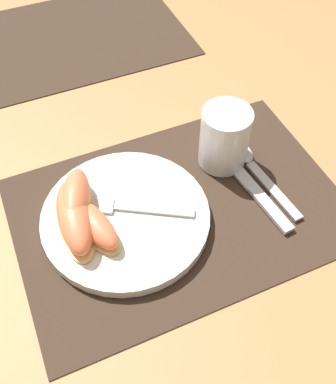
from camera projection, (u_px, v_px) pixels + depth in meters
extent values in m
plane|color=#A37547|center=(180.00, 210.00, 0.64)|extent=(3.00, 3.00, 0.00)
cube|color=#38281E|center=(180.00, 209.00, 0.64)|extent=(0.46, 0.31, 0.00)
cube|color=#38281E|center=(68.00, 38.00, 0.90)|extent=(0.46, 0.31, 0.00)
cylinder|color=white|center=(126.00, 218.00, 0.62)|extent=(0.23, 0.23, 0.02)
cylinder|color=silver|center=(224.00, 138.00, 0.66)|extent=(0.07, 0.07, 0.10)
cylinder|color=yellow|center=(223.00, 151.00, 0.68)|extent=(0.06, 0.06, 0.04)
cube|color=#BCBCC1|center=(270.00, 209.00, 0.63)|extent=(0.02, 0.09, 0.01)
cube|color=#BCBCC1|center=(227.00, 159.00, 0.69)|extent=(0.03, 0.13, 0.01)
cube|color=#BCBCC1|center=(273.00, 190.00, 0.65)|extent=(0.03, 0.12, 0.01)
ellipsoid|color=#BCBCC1|center=(239.00, 149.00, 0.70)|extent=(0.04, 0.06, 0.01)
cube|color=#BCBCC1|center=(154.00, 210.00, 0.61)|extent=(0.10, 0.07, 0.00)
cube|color=#BCBCC1|center=(90.00, 204.00, 0.62)|extent=(0.07, 0.06, 0.00)
ellipsoid|color=#F4DB84|center=(78.00, 209.00, 0.61)|extent=(0.08, 0.12, 0.01)
ellipsoid|color=#F2754C|center=(76.00, 201.00, 0.60)|extent=(0.07, 0.11, 0.05)
ellipsoid|color=#F4DB84|center=(77.00, 224.00, 0.60)|extent=(0.06, 0.13, 0.01)
ellipsoid|color=#F2754C|center=(74.00, 217.00, 0.58)|extent=(0.06, 0.12, 0.04)
ellipsoid|color=#F4DB84|center=(96.00, 231.00, 0.59)|extent=(0.07, 0.11, 0.01)
ellipsoid|color=#F2754C|center=(95.00, 226.00, 0.58)|extent=(0.06, 0.10, 0.03)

